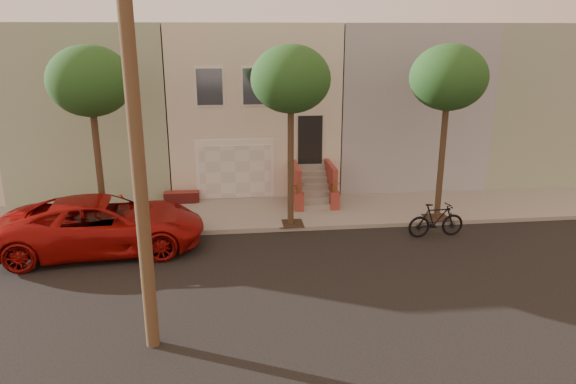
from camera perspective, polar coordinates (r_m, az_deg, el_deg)
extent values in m
plane|color=black|center=(15.63, -1.68, -9.01)|extent=(90.00, 90.00, 0.00)
cube|color=gray|center=(20.54, -2.98, -2.33)|extent=(40.00, 3.70, 0.15)
cube|color=beige|center=(25.44, -3.97, 9.67)|extent=(7.00, 8.00, 7.00)
cube|color=gray|center=(26.03, -19.28, 8.94)|extent=(6.50, 8.00, 7.00)
cube|color=#919499|center=(26.64, 11.02, 9.73)|extent=(6.50, 8.00, 7.00)
cube|color=gray|center=(29.24, 23.43, 9.28)|extent=(6.50, 8.00, 7.00)
cube|color=white|center=(21.92, -5.70, 2.47)|extent=(3.20, 0.12, 2.50)
cube|color=silver|center=(21.89, -5.69, 2.17)|extent=(2.90, 0.06, 2.20)
cube|color=gray|center=(20.48, -5.50, -2.19)|extent=(3.20, 3.70, 0.02)
cube|color=maroon|center=(21.98, -11.35, -0.54)|extent=(1.40, 0.45, 0.44)
cube|color=black|center=(21.87, 2.40, 5.59)|extent=(1.00, 0.06, 2.00)
cube|color=#3F4751|center=(21.30, -8.43, 11.11)|extent=(1.00, 0.06, 1.40)
cube|color=white|center=(21.32, -8.43, 11.12)|extent=(1.15, 0.05, 1.55)
cube|color=#3F4751|center=(21.32, -3.49, 11.26)|extent=(1.00, 0.06, 1.40)
cube|color=white|center=(21.34, -3.50, 11.27)|extent=(1.15, 0.05, 1.55)
cube|color=#3F4751|center=(21.49, 1.40, 11.34)|extent=(1.00, 0.06, 1.40)
cube|color=white|center=(21.51, 1.39, 11.34)|extent=(1.15, 0.05, 1.55)
cube|color=gray|center=(20.76, 3.08, -1.61)|extent=(1.20, 0.28, 0.20)
cube|color=gray|center=(20.96, 2.97, -0.85)|extent=(1.20, 0.28, 0.20)
cube|color=gray|center=(21.16, 2.85, -0.11)|extent=(1.20, 0.28, 0.20)
cube|color=gray|center=(21.37, 2.74, 0.62)|extent=(1.20, 0.28, 0.20)
cube|color=gray|center=(21.58, 2.62, 1.34)|extent=(1.20, 0.28, 0.20)
cube|color=gray|center=(21.79, 2.51, 2.04)|extent=(1.20, 0.28, 0.20)
cube|color=gray|center=(22.01, 2.41, 2.73)|extent=(1.20, 0.28, 0.20)
cube|color=brown|center=(21.24, 0.88, 0.82)|extent=(0.18, 1.96, 1.60)
cube|color=brown|center=(21.46, 4.58, 0.94)|extent=(0.18, 1.96, 1.60)
cube|color=brown|center=(20.54, 1.19, -1.06)|extent=(0.35, 0.35, 0.70)
imported|color=#1B491A|center=(20.37, 1.20, 0.48)|extent=(0.40, 0.35, 0.45)
cube|color=brown|center=(20.77, 5.02, -0.92)|extent=(0.35, 0.35, 0.70)
imported|color=#1B491A|center=(20.60, 5.06, 0.60)|extent=(0.41, 0.35, 0.45)
cube|color=#2D2116|center=(19.60, -18.99, -3.97)|extent=(0.90, 0.90, 0.02)
cylinder|color=#3A281A|center=(18.99, -19.59, 1.95)|extent=(0.22, 0.22, 4.20)
ellipsoid|color=#1B491A|center=(18.50, -20.52, 11.11)|extent=(2.70, 2.57, 2.29)
cube|color=#2D2116|center=(19.24, 0.28, -3.40)|extent=(0.90, 0.90, 0.02)
cylinder|color=#3A281A|center=(18.62, 0.29, 2.66)|extent=(0.22, 0.22, 4.20)
ellipsoid|color=#1B491A|center=(18.11, 0.30, 12.05)|extent=(2.70, 2.57, 2.29)
cube|color=#2D2116|center=(20.60, 15.67, -2.67)|extent=(0.90, 0.90, 0.02)
cylinder|color=#3A281A|center=(20.02, 16.14, 3.00)|extent=(0.22, 0.22, 4.20)
ellipsoid|color=#1B491A|center=(19.55, 16.88, 11.70)|extent=(2.70, 2.57, 2.29)
cylinder|color=#472E21|center=(11.12, -16.12, 6.79)|extent=(0.30, 0.30, 10.00)
imported|color=#9C0F0C|center=(18.08, -19.22, -3.28)|extent=(6.61, 3.50, 1.77)
imported|color=black|center=(18.98, 15.63, -2.92)|extent=(2.02, 0.67, 1.20)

